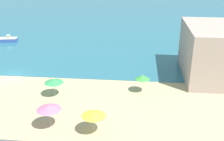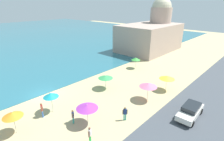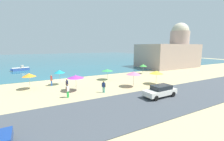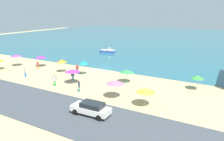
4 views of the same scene
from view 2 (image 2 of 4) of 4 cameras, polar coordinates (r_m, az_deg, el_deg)
ground_plane at (r=26.97m, az=-21.50°, el=-7.40°), size 160.00×160.00×0.00m
beach_umbrella_0 at (r=23.41m, az=11.77°, el=-4.67°), size 2.34×2.34×2.50m
beach_umbrella_2 at (r=34.76m, az=7.77°, el=3.80°), size 1.77×1.77×2.27m
beach_umbrella_3 at (r=21.67m, az=-19.38°, el=-7.54°), size 1.78×1.78×2.59m
beach_umbrella_4 at (r=18.80m, az=-8.14°, el=-11.58°), size 2.33×2.33×2.39m
beach_umbrella_5 at (r=26.84m, az=17.54°, el=-2.15°), size 2.25×2.25×2.36m
beach_umbrella_6 at (r=26.15m, az=-2.13°, el=-2.12°), size 2.21×2.21×2.16m
beach_umbrella_8 at (r=19.84m, az=-29.75°, el=-12.36°), size 1.92×1.92×2.50m
bather_0 at (r=17.18m, az=-7.25°, el=-19.91°), size 0.51×0.37×1.75m
bather_2 at (r=19.80m, az=4.25°, el=-13.65°), size 0.45×0.41×1.66m
bather_3 at (r=19.82m, az=-12.64°, el=-14.23°), size 0.39×0.47×1.63m
bather_4 at (r=21.69m, az=-21.92°, el=-11.63°), size 0.35×0.53×1.82m
parked_car_1 at (r=22.14m, az=24.23°, el=-11.88°), size 4.49×1.97×1.47m
harbor_fortress at (r=50.29m, az=13.11°, el=11.80°), size 17.32×11.16×13.77m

